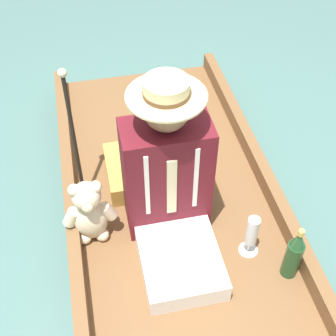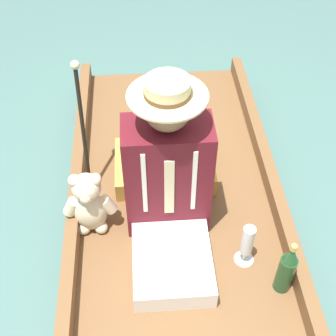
{
  "view_description": "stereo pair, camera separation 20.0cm",
  "coord_description": "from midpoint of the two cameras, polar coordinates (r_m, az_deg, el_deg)",
  "views": [
    {
      "loc": [
        0.35,
        1.35,
        2.04
      ],
      "look_at": [
        0.05,
        -0.06,
        0.55
      ],
      "focal_mm": 50.0,
      "sensor_mm": 36.0,
      "label": 1
    },
    {
      "loc": [
        0.15,
        1.37,
        2.04
      ],
      "look_at": [
        0.05,
        -0.06,
        0.55
      ],
      "focal_mm": 50.0,
      "sensor_mm": 36.0,
      "label": 2
    }
  ],
  "objects": [
    {
      "name": "walking_cane",
      "position": [
        2.3,
        -14.09,
        4.73
      ],
      "size": [
        0.04,
        0.21,
        0.71
      ],
      "color": "black",
      "rests_on": "punt_boat"
    },
    {
      "name": "seated_person",
      "position": [
        2.11,
        -2.54,
        -2.2
      ],
      "size": [
        0.4,
        0.68,
        0.84
      ],
      "rotation": [
        0.0,
        0.0,
        -0.02
      ],
      "color": "white",
      "rests_on": "punt_boat"
    },
    {
      "name": "seat_cushion",
      "position": [
        2.55,
        -3.76,
        -0.02
      ],
      "size": [
        0.53,
        0.37,
        0.12
      ],
      "color": "#B7933D",
      "rests_on": "punt_boat"
    },
    {
      "name": "teddy_bear",
      "position": [
        2.24,
        -12.1,
        -5.49
      ],
      "size": [
        0.26,
        0.15,
        0.37
      ],
      "color": "beige",
      "rests_on": "punt_boat"
    },
    {
      "name": "wine_glass",
      "position": [
        2.18,
        7.6,
        -8.0
      ],
      "size": [
        0.09,
        0.09,
        0.24
      ],
      "color": "silver",
      "rests_on": "punt_boat"
    },
    {
      "name": "ground_plane",
      "position": [
        2.47,
        -0.89,
        -9.92
      ],
      "size": [
        16.0,
        16.0,
        0.0
      ],
      "primitive_type": "plane",
      "color": "#476B66"
    },
    {
      "name": "punt_boat",
      "position": [
        2.4,
        -0.91,
        -8.78
      ],
      "size": [
        1.09,
        2.75,
        0.25
      ],
      "color": "brown",
      "rests_on": "ground_plane"
    },
    {
      "name": "champagne_bottle",
      "position": [
        2.14,
        12.52,
        -10.36
      ],
      "size": [
        0.08,
        0.08,
        0.32
      ],
      "color": "#1E4723",
      "rests_on": "punt_boat"
    }
  ]
}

